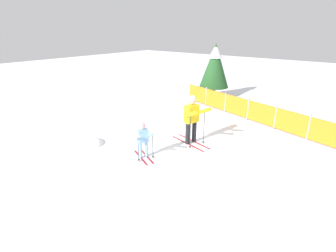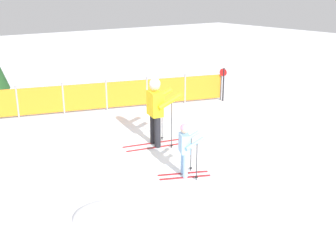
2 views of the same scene
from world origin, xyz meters
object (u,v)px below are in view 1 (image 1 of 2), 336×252
Objects in this scene: safety_fence at (248,109)px; conifer_far at (215,65)px; skier_adult at (192,115)px; skier_child at (143,138)px.

conifer_far is at bearing 141.54° from safety_fence.
skier_adult is 1.49× the size of skier_child.
conifer_far reaches higher than skier_child.
skier_child is 0.38× the size of conifer_far.
skier_child is 5.80m from safety_fence.
skier_child is at bearing -75.48° from conifer_far.
skier_adult is at bearing 98.28° from skier_child.
conifer_far reaches higher than safety_fence.
skier_adult is 3.84m from safety_fence.
safety_fence is at bearing 103.58° from skier_child.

